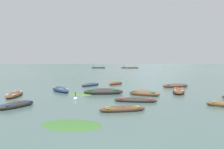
{
  "coord_description": "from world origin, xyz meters",
  "views": [
    {
      "loc": [
        0.6,
        -5.87,
        3.25
      ],
      "look_at": [
        -2.03,
        56.34,
        0.12
      ],
      "focal_mm": 35.98,
      "sensor_mm": 36.0,
      "label": 1
    }
  ],
  "objects_px": {
    "rowboat_1": "(144,93)",
    "rowboat_5": "(116,83)",
    "rowboat_8": "(17,105)",
    "mooring_buoy": "(75,99)",
    "ferry_0": "(130,68)",
    "rowboat_13": "(122,109)",
    "rowboat_3": "(135,100)",
    "rowboat_10": "(15,95)",
    "rowboat_7": "(103,92)",
    "rowboat_6": "(179,91)",
    "ferry_1": "(98,68)",
    "rowboat_11": "(60,90)",
    "rowboat_4": "(90,85)",
    "rowboat_0": "(175,86)"
  },
  "relations": [
    {
      "from": "rowboat_5",
      "to": "rowboat_11",
      "type": "bearing_deg",
      "value": -125.17
    },
    {
      "from": "ferry_1",
      "to": "rowboat_0",
      "type": "bearing_deg",
      "value": -78.93
    },
    {
      "from": "rowboat_0",
      "to": "ferry_0",
      "type": "distance_m",
      "value": 112.74
    },
    {
      "from": "rowboat_10",
      "to": "rowboat_11",
      "type": "distance_m",
      "value": 5.22
    },
    {
      "from": "rowboat_0",
      "to": "rowboat_7",
      "type": "bearing_deg",
      "value": -142.48
    },
    {
      "from": "rowboat_7",
      "to": "rowboat_11",
      "type": "height_order",
      "value": "rowboat_7"
    },
    {
      "from": "rowboat_8",
      "to": "rowboat_11",
      "type": "xyz_separation_m",
      "value": [
        0.72,
        9.28,
        0.04
      ]
    },
    {
      "from": "ferry_0",
      "to": "rowboat_5",
      "type": "bearing_deg",
      "value": -93.19
    },
    {
      "from": "rowboat_7",
      "to": "rowboat_13",
      "type": "relative_size",
      "value": 1.31
    },
    {
      "from": "rowboat_1",
      "to": "mooring_buoy",
      "type": "height_order",
      "value": "mooring_buoy"
    },
    {
      "from": "ferry_0",
      "to": "mooring_buoy",
      "type": "relative_size",
      "value": 13.29
    },
    {
      "from": "ferry_0",
      "to": "ferry_1",
      "type": "distance_m",
      "value": 20.08
    },
    {
      "from": "rowboat_7",
      "to": "rowboat_11",
      "type": "distance_m",
      "value": 5.44
    },
    {
      "from": "rowboat_0",
      "to": "rowboat_6",
      "type": "relative_size",
      "value": 0.92
    },
    {
      "from": "rowboat_13",
      "to": "rowboat_1",
      "type": "bearing_deg",
      "value": 73.62
    },
    {
      "from": "rowboat_7",
      "to": "rowboat_8",
      "type": "bearing_deg",
      "value": -128.09
    },
    {
      "from": "rowboat_6",
      "to": "rowboat_5",
      "type": "bearing_deg",
      "value": 127.08
    },
    {
      "from": "rowboat_7",
      "to": "rowboat_13",
      "type": "distance_m",
      "value": 8.78
    },
    {
      "from": "rowboat_5",
      "to": "ferry_0",
      "type": "distance_m",
      "value": 109.41
    },
    {
      "from": "rowboat_13",
      "to": "rowboat_6",
      "type": "bearing_deg",
      "value": 57.41
    },
    {
      "from": "rowboat_5",
      "to": "mooring_buoy",
      "type": "distance_m",
      "value": 14.93
    },
    {
      "from": "rowboat_8",
      "to": "rowboat_6",
      "type": "bearing_deg",
      "value": 31.5
    },
    {
      "from": "rowboat_6",
      "to": "rowboat_7",
      "type": "distance_m",
      "value": 8.27
    },
    {
      "from": "ferry_1",
      "to": "rowboat_11",
      "type": "bearing_deg",
      "value": -86.24
    },
    {
      "from": "rowboat_4",
      "to": "mooring_buoy",
      "type": "bearing_deg",
      "value": -88.17
    },
    {
      "from": "rowboat_5",
      "to": "rowboat_13",
      "type": "distance_m",
      "value": 19.17
    },
    {
      "from": "rowboat_8",
      "to": "rowboat_13",
      "type": "height_order",
      "value": "rowboat_8"
    },
    {
      "from": "rowboat_1",
      "to": "rowboat_10",
      "type": "height_order",
      "value": "rowboat_1"
    },
    {
      "from": "rowboat_5",
      "to": "rowboat_3",
      "type": "bearing_deg",
      "value": -82.41
    },
    {
      "from": "rowboat_0",
      "to": "rowboat_5",
      "type": "bearing_deg",
      "value": 157.04
    },
    {
      "from": "ferry_1",
      "to": "ferry_0",
      "type": "bearing_deg",
      "value": -2.02
    },
    {
      "from": "rowboat_8",
      "to": "mooring_buoy",
      "type": "distance_m",
      "value": 5.05
    },
    {
      "from": "ferry_0",
      "to": "mooring_buoy",
      "type": "xyz_separation_m",
      "value": [
        -9.32,
        -123.82,
        -0.36
      ]
    },
    {
      "from": "rowboat_5",
      "to": "rowboat_10",
      "type": "relative_size",
      "value": 0.76
    },
    {
      "from": "rowboat_0",
      "to": "mooring_buoy",
      "type": "xyz_separation_m",
      "value": [
        -11.43,
        -11.09,
        -0.11
      ]
    },
    {
      "from": "rowboat_6",
      "to": "ferry_1",
      "type": "distance_m",
      "value": 121.25
    },
    {
      "from": "rowboat_3",
      "to": "ferry_0",
      "type": "xyz_separation_m",
      "value": [
        4.05,
        124.6,
        0.3
      ]
    },
    {
      "from": "rowboat_3",
      "to": "rowboat_4",
      "type": "bearing_deg",
      "value": 113.18
    },
    {
      "from": "rowboat_4",
      "to": "ferry_1",
      "type": "relative_size",
      "value": 0.4
    },
    {
      "from": "rowboat_3",
      "to": "ferry_1",
      "type": "xyz_separation_m",
      "value": [
        -16.02,
        125.31,
        0.3
      ]
    },
    {
      "from": "rowboat_1",
      "to": "rowboat_5",
      "type": "xyz_separation_m",
      "value": [
        -3.19,
        11.49,
        -0.03
      ]
    },
    {
      "from": "rowboat_7",
      "to": "rowboat_10",
      "type": "distance_m",
      "value": 8.86
    },
    {
      "from": "ferry_1",
      "to": "rowboat_8",
      "type": "bearing_deg",
      "value": -86.83
    },
    {
      "from": "ferry_0",
      "to": "rowboat_8",
      "type": "bearing_deg",
      "value": -95.83
    },
    {
      "from": "rowboat_13",
      "to": "mooring_buoy",
      "type": "xyz_separation_m",
      "value": [
        -4.16,
        4.57,
        -0.06
      ]
    },
    {
      "from": "rowboat_3",
      "to": "rowboat_6",
      "type": "xyz_separation_m",
      "value": [
        5.09,
        5.91,
        0.07
      ]
    },
    {
      "from": "rowboat_4",
      "to": "rowboat_11",
      "type": "relative_size",
      "value": 0.88
    },
    {
      "from": "rowboat_11",
      "to": "ferry_1",
      "type": "height_order",
      "value": "ferry_1"
    },
    {
      "from": "ferry_1",
      "to": "mooring_buoy",
      "type": "bearing_deg",
      "value": -85.06
    },
    {
      "from": "rowboat_6",
      "to": "rowboat_13",
      "type": "height_order",
      "value": "rowboat_6"
    }
  ]
}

